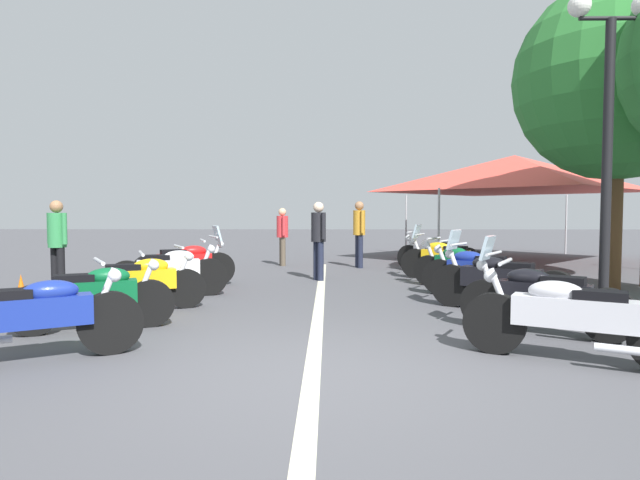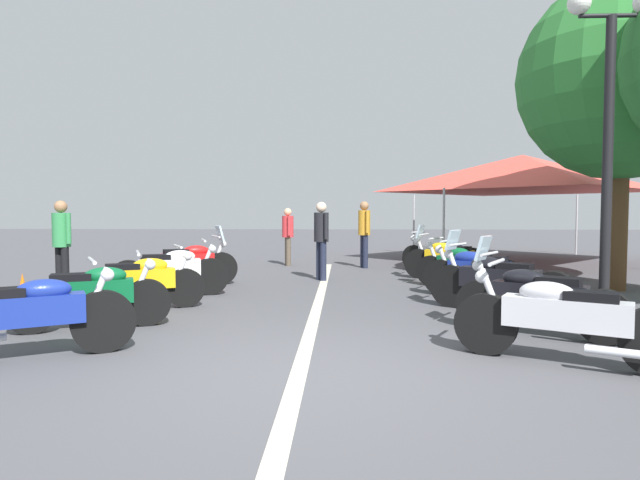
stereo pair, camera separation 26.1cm
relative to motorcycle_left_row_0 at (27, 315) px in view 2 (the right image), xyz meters
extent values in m
plane|color=#4C4C51|center=(-0.39, -2.78, -0.47)|extent=(80.00, 80.00, 0.00)
cube|color=beige|center=(3.38, -2.78, -0.46)|extent=(13.18, 0.16, 0.01)
cylinder|color=black|center=(0.36, -0.62, -0.13)|extent=(0.46, 0.65, 0.67)
cube|color=navy|center=(-0.01, 0.02, 0.05)|extent=(0.81, 1.11, 0.30)
ellipsoid|color=navy|center=(0.08, -0.14, 0.25)|extent=(0.49, 0.58, 0.22)
cylinder|color=silver|center=(0.33, -0.57, 0.17)|extent=(0.21, 0.29, 0.58)
cylinder|color=silver|center=(0.31, -0.54, 0.53)|extent=(0.55, 0.35, 0.04)
sphere|color=silver|center=(0.39, -0.66, 0.37)|extent=(0.14, 0.14, 0.14)
cylinder|color=black|center=(1.71, -0.59, -0.16)|extent=(0.37, 0.62, 0.62)
cylinder|color=black|center=(1.17, 0.66, -0.16)|extent=(0.37, 0.62, 0.62)
cube|color=#0C592D|center=(1.44, 0.03, 0.02)|extent=(0.67, 1.07, 0.30)
ellipsoid|color=#0C592D|center=(1.51, -0.13, 0.22)|extent=(0.44, 0.58, 0.22)
cube|color=black|center=(1.35, 0.24, 0.20)|extent=(0.43, 0.54, 0.12)
cylinder|color=silver|center=(1.68, -0.54, 0.14)|extent=(0.18, 0.29, 0.58)
cylinder|color=silver|center=(1.67, -0.50, 0.50)|extent=(0.59, 0.28, 0.04)
sphere|color=silver|center=(1.73, -0.64, 0.34)|extent=(0.14, 0.14, 0.14)
cylinder|color=silver|center=(1.44, 0.48, -0.25)|extent=(0.29, 0.54, 0.08)
cylinder|color=black|center=(3.08, -0.70, -0.16)|extent=(0.40, 0.61, 0.61)
cylinder|color=black|center=(2.44, 0.56, -0.16)|extent=(0.40, 0.61, 0.61)
cube|color=#EAB214|center=(2.76, -0.07, 0.02)|extent=(0.74, 1.08, 0.30)
ellipsoid|color=#EAB214|center=(2.84, -0.23, 0.22)|extent=(0.47, 0.58, 0.22)
cube|color=black|center=(2.66, 0.13, 0.20)|extent=(0.45, 0.55, 0.12)
cylinder|color=silver|center=(3.05, -0.64, 0.14)|extent=(0.19, 0.29, 0.58)
cylinder|color=silver|center=(3.03, -0.61, 0.50)|extent=(0.57, 0.32, 0.04)
sphere|color=silver|center=(3.10, -0.74, 0.34)|extent=(0.14, 0.14, 0.14)
cylinder|color=silver|center=(2.73, 0.39, -0.25)|extent=(0.32, 0.53, 0.08)
cylinder|color=black|center=(4.33, -0.78, -0.13)|extent=(0.35, 0.68, 0.67)
cylinder|color=black|center=(3.87, 0.54, -0.13)|extent=(0.35, 0.68, 0.67)
cube|color=white|center=(4.10, -0.12, 0.05)|extent=(0.62, 1.09, 0.30)
ellipsoid|color=white|center=(4.16, -0.29, 0.25)|extent=(0.42, 0.58, 0.22)
cube|color=black|center=(4.03, 0.09, 0.23)|extent=(0.41, 0.54, 0.12)
cylinder|color=silver|center=(4.31, -0.72, 0.17)|extent=(0.16, 0.30, 0.58)
cylinder|color=silver|center=(4.30, -0.68, 0.53)|extent=(0.60, 0.24, 0.04)
sphere|color=silver|center=(4.35, -0.82, 0.37)|extent=(0.14, 0.14, 0.14)
cylinder|color=silver|center=(4.13, 0.34, -0.23)|extent=(0.26, 0.55, 0.08)
cylinder|color=black|center=(5.72, -0.66, -0.13)|extent=(0.43, 0.66, 0.67)
cylinder|color=black|center=(5.10, 0.57, -0.13)|extent=(0.43, 0.66, 0.67)
cube|color=red|center=(5.41, -0.05, 0.05)|extent=(0.72, 1.06, 0.30)
ellipsoid|color=red|center=(5.49, -0.21, 0.25)|extent=(0.47, 0.58, 0.22)
cube|color=black|center=(5.31, 0.15, 0.23)|extent=(0.45, 0.55, 0.12)
cylinder|color=silver|center=(5.70, -0.61, 0.17)|extent=(0.19, 0.29, 0.58)
cylinder|color=silver|center=(5.68, -0.57, 0.53)|extent=(0.57, 0.32, 0.04)
sphere|color=silver|center=(5.75, -0.71, 0.37)|extent=(0.14, 0.14, 0.14)
cylinder|color=silver|center=(5.38, 0.40, -0.23)|extent=(0.32, 0.53, 0.08)
cube|color=silver|center=(5.71, -0.64, 0.60)|extent=(0.38, 0.27, 0.32)
cylinder|color=black|center=(0.46, -4.71, -0.14)|extent=(0.43, 0.64, 0.65)
cube|color=silver|center=(0.10, -5.39, 0.04)|extent=(0.80, 1.16, 0.30)
ellipsoid|color=silver|center=(0.18, -5.23, 0.24)|extent=(0.47, 0.58, 0.22)
cube|color=black|center=(-0.01, -5.58, 0.22)|extent=(0.46, 0.55, 0.12)
cylinder|color=silver|center=(0.43, -4.76, 0.16)|extent=(0.20, 0.29, 0.58)
cylinder|color=silver|center=(0.41, -4.80, 0.52)|extent=(0.57, 0.33, 0.04)
sphere|color=silver|center=(0.48, -4.67, 0.36)|extent=(0.14, 0.14, 0.14)
cylinder|color=silver|center=(-0.28, -5.71, -0.24)|extent=(0.33, 0.52, 0.08)
cylinder|color=black|center=(1.71, -4.97, -0.15)|extent=(0.46, 0.61, 0.63)
cylinder|color=black|center=(0.94, -6.17, -0.15)|extent=(0.46, 0.61, 0.63)
cube|color=black|center=(1.32, -5.57, 0.03)|extent=(0.82, 1.06, 0.30)
ellipsoid|color=black|center=(1.42, -5.42, 0.23)|extent=(0.50, 0.58, 0.22)
cube|color=black|center=(1.21, -5.75, 0.21)|extent=(0.48, 0.54, 0.12)
cylinder|color=silver|center=(1.67, -5.02, 0.15)|extent=(0.21, 0.28, 0.58)
cylinder|color=silver|center=(1.65, -5.06, 0.51)|extent=(0.54, 0.37, 0.04)
sphere|color=silver|center=(1.73, -4.93, 0.35)|extent=(0.14, 0.14, 0.14)
cylinder|color=silver|center=(0.94, -5.83, -0.25)|extent=(0.36, 0.51, 0.08)
cube|color=silver|center=(1.69, -4.99, 0.58)|extent=(0.37, 0.30, 0.32)
cylinder|color=black|center=(3.27, -4.90, -0.13)|extent=(0.50, 0.63, 0.67)
cylinder|color=black|center=(2.40, -6.16, -0.13)|extent=(0.50, 0.63, 0.67)
cube|color=black|center=(2.84, -5.53, 0.05)|extent=(0.90, 1.12, 0.30)
ellipsoid|color=black|center=(2.94, -5.39, 0.25)|extent=(0.51, 0.58, 0.22)
cube|color=black|center=(2.71, -5.71, 0.23)|extent=(0.49, 0.54, 0.12)
cylinder|color=silver|center=(3.24, -4.95, 0.17)|extent=(0.22, 0.28, 0.58)
cylinder|color=silver|center=(3.22, -4.99, 0.53)|extent=(0.53, 0.39, 0.04)
sphere|color=silver|center=(3.30, -4.86, 0.37)|extent=(0.14, 0.14, 0.14)
cylinder|color=silver|center=(2.42, -5.81, -0.23)|extent=(0.38, 0.50, 0.08)
cube|color=silver|center=(3.26, -4.92, 0.60)|extent=(0.36, 0.31, 0.32)
cylinder|color=black|center=(4.48, -4.97, -0.14)|extent=(0.45, 0.63, 0.65)
cylinder|color=black|center=(3.78, -6.14, -0.14)|extent=(0.45, 0.63, 0.65)
cube|color=navy|center=(4.13, -5.56, 0.04)|extent=(0.77, 1.04, 0.30)
ellipsoid|color=navy|center=(4.22, -5.40, 0.24)|extent=(0.49, 0.58, 0.22)
cube|color=black|center=(4.02, -5.74, 0.22)|extent=(0.47, 0.55, 0.12)
cylinder|color=silver|center=(4.45, -5.02, 0.16)|extent=(0.21, 0.28, 0.58)
cylinder|color=silver|center=(4.43, -5.05, 0.52)|extent=(0.55, 0.35, 0.04)
sphere|color=silver|center=(4.51, -4.93, 0.36)|extent=(0.14, 0.14, 0.14)
cylinder|color=silver|center=(3.77, -5.81, -0.24)|extent=(0.35, 0.51, 0.08)
cylinder|color=black|center=(5.69, -4.99, -0.16)|extent=(0.47, 0.59, 0.62)
cylinder|color=black|center=(4.84, -6.21, -0.16)|extent=(0.47, 0.59, 0.62)
cube|color=#0C592D|center=(5.26, -5.60, 0.02)|extent=(0.87, 1.09, 0.30)
ellipsoid|color=#0C592D|center=(5.37, -5.45, 0.22)|extent=(0.51, 0.58, 0.22)
cube|color=black|center=(5.14, -5.78, 0.20)|extent=(0.49, 0.54, 0.12)
cylinder|color=silver|center=(5.65, -5.04, 0.14)|extent=(0.22, 0.28, 0.58)
cylinder|color=silver|center=(5.63, -5.07, 0.50)|extent=(0.53, 0.39, 0.04)
sphere|color=silver|center=(5.72, -4.95, 0.34)|extent=(0.14, 0.14, 0.14)
cylinder|color=silver|center=(4.86, -5.86, -0.25)|extent=(0.38, 0.50, 0.08)
cylinder|color=black|center=(6.92, -4.92, -0.13)|extent=(0.42, 0.66, 0.67)
cylinder|color=black|center=(6.32, -6.15, -0.13)|extent=(0.42, 0.66, 0.67)
cube|color=#EAB214|center=(6.62, -5.53, 0.05)|extent=(0.71, 1.06, 0.30)
ellipsoid|color=#EAB214|center=(6.70, -5.37, 0.25)|extent=(0.46, 0.58, 0.22)
cube|color=black|center=(6.53, -5.73, 0.23)|extent=(0.44, 0.55, 0.12)
cylinder|color=silver|center=(6.90, -4.97, 0.17)|extent=(0.19, 0.29, 0.58)
cylinder|color=silver|center=(6.88, -5.00, 0.53)|extent=(0.57, 0.31, 0.04)
sphere|color=silver|center=(6.95, -4.87, 0.37)|extent=(0.14, 0.14, 0.14)
cylinder|color=silver|center=(6.28, -5.82, -0.23)|extent=(0.31, 0.53, 0.08)
cube|color=silver|center=(6.92, -4.93, 0.60)|extent=(0.38, 0.27, 0.32)
cylinder|color=black|center=(8.52, -5.02, -0.14)|extent=(0.51, 0.60, 0.65)
cylinder|color=black|center=(7.59, -6.24, -0.14)|extent=(0.51, 0.60, 0.65)
cube|color=white|center=(8.06, -5.63, 0.04)|extent=(0.93, 1.10, 0.30)
ellipsoid|color=white|center=(8.17, -5.49, 0.24)|extent=(0.52, 0.57, 0.22)
cube|color=black|center=(7.92, -5.81, 0.22)|extent=(0.50, 0.54, 0.12)
cylinder|color=silver|center=(8.49, -5.07, 0.16)|extent=(0.23, 0.27, 0.58)
cylinder|color=silver|center=(8.46, -5.10, 0.52)|extent=(0.52, 0.41, 0.04)
sphere|color=silver|center=(8.55, -4.98, 0.36)|extent=(0.14, 0.14, 0.14)
cylinder|color=silver|center=(7.63, -5.89, -0.24)|extent=(0.40, 0.49, 0.08)
cylinder|color=black|center=(2.58, -6.94, 1.66)|extent=(0.14, 0.14, 4.25)
cylinder|color=black|center=(2.58, -6.94, 3.78)|extent=(0.06, 0.90, 0.06)
sphere|color=white|center=(2.58, -6.49, 3.96)|extent=(0.32, 0.32, 0.32)
cube|color=orange|center=(2.32, 1.47, -0.45)|extent=(0.36, 0.36, 0.03)
cone|color=orange|center=(2.32, 1.47, -0.15)|extent=(0.26, 0.26, 0.60)
cylinder|color=white|center=(2.32, 1.47, -0.13)|extent=(0.19, 0.19, 0.07)
cylinder|color=#1E2338|center=(9.18, -3.72, -0.03)|extent=(0.14, 0.14, 0.88)
cylinder|color=#1E2338|center=(9.01, -3.78, -0.03)|extent=(0.14, 0.14, 0.88)
cylinder|color=orange|center=(9.09, -3.75, 0.74)|extent=(0.32, 0.32, 0.66)
cylinder|color=orange|center=(9.30, -3.68, 0.78)|extent=(0.09, 0.09, 0.59)
cylinder|color=orange|center=(8.89, -3.83, 0.78)|extent=(0.09, 0.09, 0.59)
sphere|color=#9E704C|center=(9.09, -3.75, 1.19)|extent=(0.24, 0.24, 0.24)
cylinder|color=black|center=(4.60, 2.16, -0.04)|extent=(0.14, 0.14, 0.85)
cylinder|color=black|center=(4.51, 2.00, -0.04)|extent=(0.14, 0.14, 0.85)
cylinder|color=#338C4C|center=(4.56, 2.08, 0.70)|extent=(0.32, 0.32, 0.64)
cylinder|color=#338C4C|center=(4.66, 2.27, 0.73)|extent=(0.09, 0.09, 0.57)
cylinder|color=#338C4C|center=(4.45, 1.89, 0.73)|extent=(0.09, 0.09, 0.57)
sphere|color=#9E704C|center=(4.56, 2.08, 1.14)|extent=(0.23, 0.23, 0.23)
cylinder|color=#1E2338|center=(6.54, -2.67, -0.04)|extent=(0.14, 0.14, 0.85)
cylinder|color=#1E2338|center=(6.39, -2.76, -0.04)|extent=(0.14, 0.14, 0.85)
cylinder|color=black|center=(6.46, -2.71, 0.70)|extent=(0.32, 0.32, 0.64)
cylinder|color=black|center=(6.65, -2.60, 0.74)|extent=(0.09, 0.09, 0.57)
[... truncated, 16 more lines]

